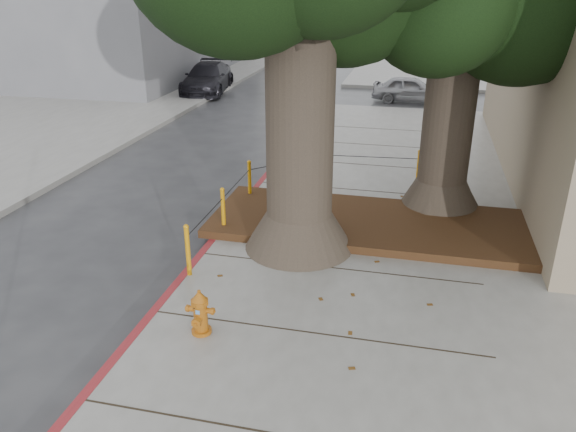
% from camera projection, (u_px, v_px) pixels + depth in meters
% --- Properties ---
extents(ground, '(140.00, 140.00, 0.00)m').
position_uv_depth(ground, '(280.00, 337.00, 8.24)').
color(ground, '#28282B').
rests_on(ground, ground).
extents(sidewalk_far, '(16.00, 20.00, 0.15)m').
position_uv_depth(sidewalk_far, '(497.00, 62.00, 33.78)').
color(sidewalk_far, slate).
rests_on(sidewalk_far, ground).
extents(curb_red, '(0.14, 26.00, 0.16)m').
position_uv_depth(curb_red, '(211.00, 245.00, 10.86)').
color(curb_red, maroon).
rests_on(curb_red, ground).
extents(planter_bed, '(6.40, 2.60, 0.16)m').
position_uv_depth(planter_bed, '(369.00, 223.00, 11.45)').
color(planter_bed, black).
rests_on(planter_bed, sidewalk_main).
extents(bollard_ring, '(3.79, 5.39, 0.95)m').
position_uv_depth(bollard_ring, '(290.00, 189.00, 12.07)').
color(bollard_ring, orange).
rests_on(bollard_ring, sidewalk_main).
extents(fire_hydrant, '(0.36, 0.32, 0.70)m').
position_uv_depth(fire_hydrant, '(200.00, 312.00, 7.95)').
color(fire_hydrant, '#B55F12').
rests_on(fire_hydrant, sidewalk_main).
extents(car_silver, '(3.18, 1.38, 1.07)m').
position_uv_depth(car_silver, '(411.00, 89.00, 23.29)').
color(car_silver, '#96969A').
rests_on(car_silver, ground).
extents(car_dark, '(2.38, 4.61, 1.28)m').
position_uv_depth(car_dark, '(208.00, 78.00, 25.18)').
color(car_dark, black).
rests_on(car_dark, ground).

